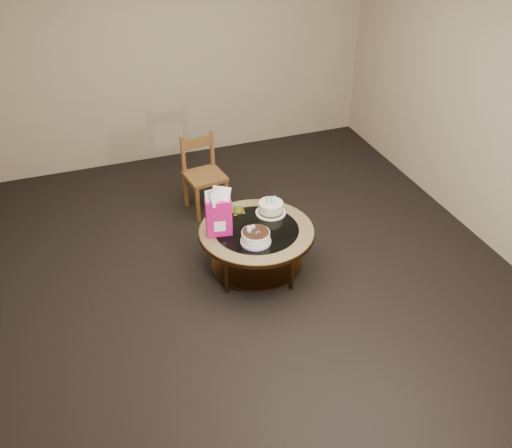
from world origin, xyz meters
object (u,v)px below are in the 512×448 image
object	(u,v)px
decorated_cake	(256,237)
gift_bag	(219,212)
coffee_table	(257,236)
cream_cake	(271,208)
dining_chair	(204,174)

from	to	relation	value
decorated_cake	gift_bag	world-z (taller)	gift_bag
coffee_table	cream_cake	size ratio (longest dim) A/B	3.70
decorated_cake	dining_chair	world-z (taller)	dining_chair
coffee_table	dining_chair	bearing A→B (deg)	97.38
decorated_cake	dining_chair	xyz separation A→B (m)	(-0.08, 1.36, -0.10)
decorated_cake	gift_bag	size ratio (longest dim) A/B	0.60
coffee_table	dining_chair	size ratio (longest dim) A/B	1.26
gift_bag	coffee_table	bearing A→B (deg)	0.02
cream_cake	dining_chair	bearing A→B (deg)	109.04
cream_cake	coffee_table	bearing A→B (deg)	-137.82
decorated_cake	dining_chair	bearing A→B (deg)	93.28
cream_cake	dining_chair	world-z (taller)	dining_chair
dining_chair	gift_bag	bearing A→B (deg)	-106.33
gift_bag	decorated_cake	bearing A→B (deg)	-33.93
decorated_cake	gift_bag	distance (m)	0.38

